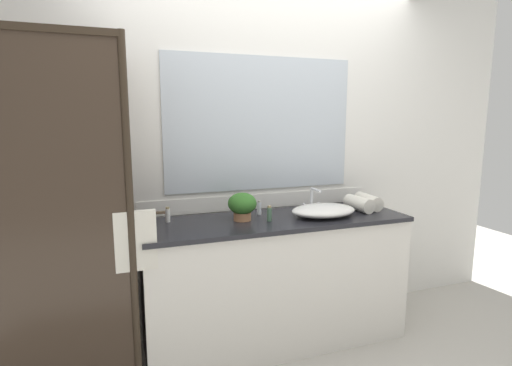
# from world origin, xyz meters

# --- Properties ---
(ground_plane) EXTENTS (8.00, 8.00, 0.00)m
(ground_plane) POSITION_xyz_m (0.00, 0.00, 0.00)
(ground_plane) COLOR #B7B2A8
(wall_back_with_mirror) EXTENTS (4.40, 0.06, 2.60)m
(wall_back_with_mirror) POSITION_xyz_m (0.00, 0.34, 1.31)
(wall_back_with_mirror) COLOR silver
(wall_back_with_mirror) RESTS_ON ground_plane
(vanity_cabinet) EXTENTS (1.80, 0.58, 0.90)m
(vanity_cabinet) POSITION_xyz_m (0.00, 0.01, 0.45)
(vanity_cabinet) COLOR silver
(vanity_cabinet) RESTS_ON ground_plane
(shower_enclosure) EXTENTS (1.20, 0.59, 2.00)m
(shower_enclosure) POSITION_xyz_m (-1.27, -0.19, 1.02)
(shower_enclosure) COLOR #2D2319
(shower_enclosure) RESTS_ON ground_plane
(sink_basin) EXTENTS (0.46, 0.32, 0.08)m
(sink_basin) POSITION_xyz_m (0.32, -0.06, 0.94)
(sink_basin) COLOR white
(sink_basin) RESTS_ON vanity_cabinet
(faucet) EXTENTS (0.17, 0.15, 0.17)m
(faucet) POSITION_xyz_m (0.32, 0.11, 0.96)
(faucet) COLOR silver
(faucet) RESTS_ON vanity_cabinet
(potted_plant) EXTENTS (0.19, 0.19, 0.19)m
(potted_plant) POSITION_xyz_m (-0.24, 0.03, 1.00)
(potted_plant) COLOR #B77A51
(potted_plant) RESTS_ON vanity_cabinet
(amenity_bottle_body_wash) EXTENTS (0.03, 0.03, 0.10)m
(amenity_bottle_body_wash) POSITION_xyz_m (-0.08, 0.13, 0.95)
(amenity_bottle_body_wash) COLOR silver
(amenity_bottle_body_wash) RESTS_ON vanity_cabinet
(amenity_bottle_shampoo) EXTENTS (0.03, 0.03, 0.10)m
(amenity_bottle_shampoo) POSITION_xyz_m (-0.71, 0.15, 0.95)
(amenity_bottle_shampoo) COLOR white
(amenity_bottle_shampoo) RESTS_ON vanity_cabinet
(amenity_bottle_conditioner) EXTENTS (0.03, 0.03, 0.10)m
(amenity_bottle_conditioner) POSITION_xyz_m (-0.07, -0.05, 0.95)
(amenity_bottle_conditioner) COLOR #4C7056
(amenity_bottle_conditioner) RESTS_ON vanity_cabinet
(rolled_towel_near_edge) EXTENTS (0.12, 0.26, 0.11)m
(rolled_towel_near_edge) POSITION_xyz_m (0.76, 0.04, 0.95)
(rolled_towel_near_edge) COLOR silver
(rolled_towel_near_edge) RESTS_ON vanity_cabinet
(rolled_towel_middle) EXTENTS (0.12, 0.25, 0.11)m
(rolled_towel_middle) POSITION_xyz_m (0.65, -0.00, 0.95)
(rolled_towel_middle) COLOR silver
(rolled_towel_middle) RESTS_ON vanity_cabinet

